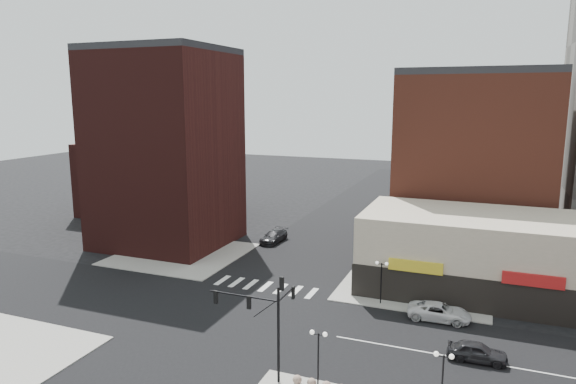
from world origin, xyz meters
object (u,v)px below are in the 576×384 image
(white_suv, at_px, (439,312))
(dark_sedan_east, at_px, (477,352))
(street_lamp_ne, at_px, (381,272))
(dark_sedan_north, at_px, (274,237))
(traffic_signal, at_px, (268,312))
(street_lamp_se_a, at_px, (318,345))
(street_lamp_se_b, at_px, (443,368))

(white_suv, xyz_separation_m, dark_sedan_east, (3.34, -6.42, -0.02))
(street_lamp_ne, distance_m, dark_sedan_north, 23.99)
(traffic_signal, height_order, street_lamp_se_a, traffic_signal)
(street_lamp_se_b, relative_size, dark_sedan_north, 0.76)
(street_lamp_se_b, relative_size, street_lamp_ne, 1.00)
(street_lamp_se_a, height_order, white_suv, street_lamp_se_a)
(traffic_signal, bearing_deg, dark_sedan_north, 112.44)
(traffic_signal, relative_size, street_lamp_ne, 1.87)
(street_lamp_se_a, height_order, dark_sedan_east, street_lamp_se_a)
(street_lamp_se_b, distance_m, street_lamp_ne, 17.46)
(dark_sedan_east, bearing_deg, street_lamp_se_b, 165.25)
(street_lamp_se_b, bearing_deg, white_suv, 95.74)
(street_lamp_se_b, distance_m, dark_sedan_north, 40.46)
(street_lamp_se_a, xyz_separation_m, street_lamp_ne, (1.00, 16.00, 0.00))
(street_lamp_se_a, bearing_deg, street_lamp_ne, 86.42)
(dark_sedan_east, xyz_separation_m, dark_sedan_north, (-26.72, 23.76, 0.05))
(street_lamp_se_a, height_order, dark_sedan_north, street_lamp_se_a)
(street_lamp_se_b, height_order, dark_sedan_east, street_lamp_se_b)
(traffic_signal, xyz_separation_m, street_lamp_se_b, (11.76, -0.17, -1.67))
(street_lamp_se_b, xyz_separation_m, white_suv, (-1.46, 14.50, -2.53))
(street_lamp_se_a, relative_size, dark_sedan_east, 0.96)
(dark_sedan_north, bearing_deg, street_lamp_se_a, -58.68)
(dark_sedan_north, bearing_deg, street_lamp_ne, -38.15)
(street_lamp_ne, xyz_separation_m, white_suv, (5.54, -1.50, -2.53))
(traffic_signal, bearing_deg, street_lamp_se_a, -2.57)
(traffic_signal, xyz_separation_m, street_lamp_ne, (4.76, 15.83, -1.67))
(street_lamp_se_b, bearing_deg, street_lamp_se_a, 180.00)
(street_lamp_se_b, height_order, dark_sedan_north, street_lamp_se_b)
(street_lamp_ne, height_order, dark_sedan_east, street_lamp_ne)
(street_lamp_ne, bearing_deg, white_suv, -15.15)
(street_lamp_ne, relative_size, dark_sedan_north, 0.76)
(traffic_signal, bearing_deg, dark_sedan_east, 30.12)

